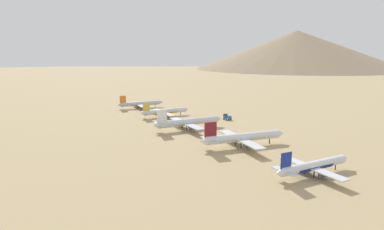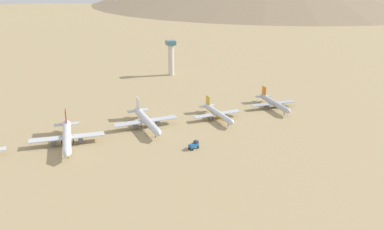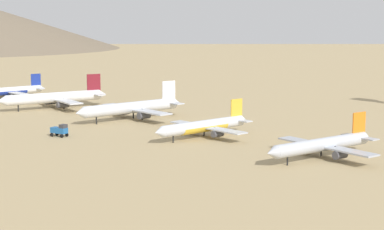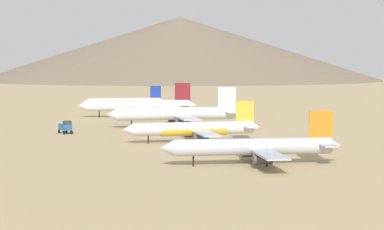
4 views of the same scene
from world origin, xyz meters
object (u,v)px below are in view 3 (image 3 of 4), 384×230
parked_jet_0 (9,91)px  parked_jet_3 (205,126)px  parked_jet_2 (133,108)px  parked_jet_4 (323,145)px  parked_jet_1 (56,98)px  service_truck (60,130)px

parked_jet_0 → parked_jet_3: 130.10m
parked_jet_2 → parked_jet_4: 84.47m
parked_jet_1 → parked_jet_2: (-7.38, 43.93, -0.09)m
parked_jet_1 → parked_jet_4: bearing=93.8°
parked_jet_4 → parked_jet_3: bearing=-84.4°
parked_jet_4 → parked_jet_1: bearing=-86.2°
parked_jet_0 → service_truck: parked_jet_0 is taller
parked_jet_2 → service_truck: (35.87, 13.68, -2.27)m
parked_jet_1 → parked_jet_3: (-4.41, 86.76, -0.90)m
parked_jet_1 → service_truck: bearing=63.7°
parked_jet_1 → parked_jet_0: bearing=-88.5°
parked_jet_3 → parked_jet_2: bearing=-94.0°
parked_jet_2 → parked_jet_1: bearing=-80.5°
parked_jet_0 → parked_jet_2: 87.56m
parked_jet_4 → parked_jet_2: bearing=-89.2°
service_truck → parked_jet_1: bearing=-116.3°
service_truck → parked_jet_4: bearing=117.6°
parked_jet_0 → parked_jet_1: parked_jet_1 is taller
parked_jet_3 → parked_jet_4: 41.82m
parked_jet_1 → service_truck: size_ratio=8.06×
parked_jet_0 → parked_jet_4: size_ratio=0.98×
parked_jet_3 → parked_jet_1: bearing=-87.1°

